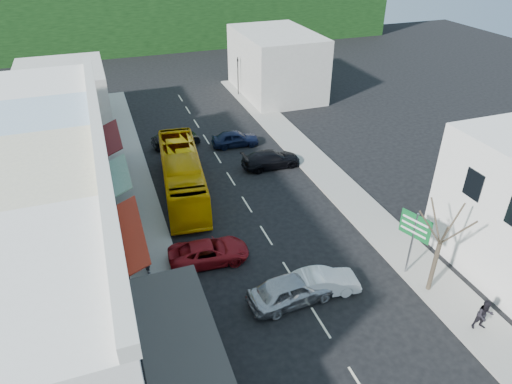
% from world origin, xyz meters
% --- Properties ---
extents(ground, '(120.00, 120.00, 0.00)m').
position_xyz_m(ground, '(0.00, 0.00, 0.00)').
color(ground, black).
rests_on(ground, ground).
extents(sidewalk_left, '(3.00, 52.00, 0.15)m').
position_xyz_m(sidewalk_left, '(-7.50, 10.00, 0.07)').
color(sidewalk_left, gray).
rests_on(sidewalk_left, ground).
extents(sidewalk_right, '(3.00, 52.00, 0.15)m').
position_xyz_m(sidewalk_right, '(7.50, 10.00, 0.07)').
color(sidewalk_right, gray).
rests_on(sidewalk_right, ground).
extents(shopfront_row, '(8.25, 30.00, 8.00)m').
position_xyz_m(shopfront_row, '(-12.49, 5.00, 4.00)').
color(shopfront_row, silver).
rests_on(shopfront_row, ground).
extents(distant_block_left, '(8.00, 10.00, 6.00)m').
position_xyz_m(distant_block_left, '(-12.00, 27.00, 3.00)').
color(distant_block_left, '#B7B2A8').
rests_on(distant_block_left, ground).
extents(distant_block_right, '(8.00, 12.00, 7.00)m').
position_xyz_m(distant_block_right, '(11.00, 30.00, 3.50)').
color(distant_block_right, '#B7B2A8').
rests_on(distant_block_right, ground).
extents(bus, '(3.74, 11.80, 3.10)m').
position_xyz_m(bus, '(-4.00, 11.15, 1.55)').
color(bus, '#DD9C03').
rests_on(bus, ground).
extents(car_silver, '(4.54, 2.17, 1.40)m').
position_xyz_m(car_silver, '(-0.84, -2.05, 0.70)').
color(car_silver, '#AFAFB4').
rests_on(car_silver, ground).
extents(car_white, '(4.59, 2.33, 1.40)m').
position_xyz_m(car_white, '(1.01, -1.99, 0.70)').
color(car_white, silver).
rests_on(car_white, ground).
extents(car_red, '(4.73, 2.25, 1.40)m').
position_xyz_m(car_red, '(-4.18, 2.75, 0.70)').
color(car_red, maroon).
rests_on(car_red, ground).
extents(car_black_near, '(4.52, 1.88, 1.40)m').
position_xyz_m(car_black_near, '(3.78, 12.84, 0.70)').
color(car_black_near, black).
rests_on(car_black_near, ground).
extents(car_navy_mid, '(4.54, 2.18, 1.40)m').
position_xyz_m(car_navy_mid, '(2.17, 17.74, 0.70)').
color(car_navy_mid, black).
rests_on(car_navy_mid, ground).
extents(car_black_far, '(4.60, 2.36, 1.40)m').
position_xyz_m(car_black_far, '(-2.95, 19.45, 0.70)').
color(car_black_far, black).
rests_on(car_black_far, ground).
extents(pedestrian_left, '(0.43, 0.62, 1.70)m').
position_xyz_m(pedestrian_left, '(-7.85, 2.79, 1.00)').
color(pedestrian_left, black).
rests_on(pedestrian_left, sidewalk_left).
extents(pedestrian_right, '(0.80, 0.62, 1.70)m').
position_xyz_m(pedestrian_right, '(7.39, -7.16, 1.00)').
color(pedestrian_right, black).
rests_on(pedestrian_right, sidewalk_right).
extents(direction_sign, '(1.45, 2.05, 4.25)m').
position_xyz_m(direction_sign, '(6.40, -2.24, 2.12)').
color(direction_sign, '#0F5E28').
rests_on(direction_sign, ground).
extents(street_tree, '(2.12, 2.12, 6.64)m').
position_xyz_m(street_tree, '(6.73, -3.89, 3.32)').
color(street_tree, '#3B3024').
rests_on(street_tree, ground).
extents(traffic_signal, '(0.77, 1.05, 4.45)m').
position_xyz_m(traffic_signal, '(6.60, 30.67, 2.22)').
color(traffic_signal, black).
rests_on(traffic_signal, ground).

